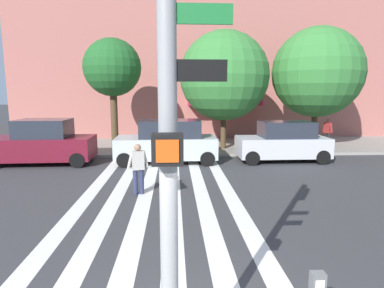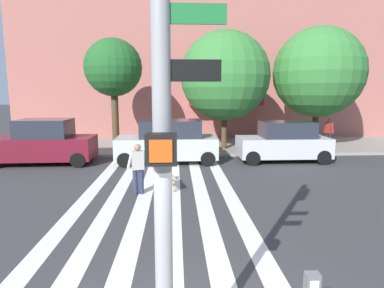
{
  "view_description": "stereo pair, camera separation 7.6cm",
  "coord_description": "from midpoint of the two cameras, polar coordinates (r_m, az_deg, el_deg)",
  "views": [
    {
      "loc": [
        -0.22,
        -3.52,
        3.25
      ],
      "look_at": [
        0.41,
        7.77,
        1.44
      ],
      "focal_mm": 30.21,
      "sensor_mm": 36.0,
      "label": 1
    },
    {
      "loc": [
        -0.14,
        -3.52,
        3.25
      ],
      "look_at": [
        0.41,
        7.77,
        1.44
      ],
      "focal_mm": 30.21,
      "sensor_mm": 36.0,
      "label": 2
    }
  ],
  "objects": [
    {
      "name": "pedestrian_dog_walker",
      "position": [
        10.46,
        -9.33,
        -3.86
      ],
      "size": [
        0.7,
        0.33,
        1.64
      ],
      "color": "#282D4C",
      "rests_on": "ground_plane"
    },
    {
      "name": "parked_car_near_curb",
      "position": [
        16.23,
        -24.75,
        0.14
      ],
      "size": [
        4.69,
        2.13,
        2.05
      ],
      "color": "maroon",
      "rests_on": "ground_plane"
    },
    {
      "name": "pedestrian_bystander",
      "position": [
        19.8,
        23.09,
        2.07
      ],
      "size": [
        0.37,
        0.68,
        1.64
      ],
      "color": "black",
      "rests_on": "sidewalk_far"
    },
    {
      "name": "dog_on_leash",
      "position": [
        10.89,
        -3.9,
        -5.85
      ],
      "size": [
        0.46,
        1.13,
        0.65
      ],
      "color": "tan",
      "rests_on": "ground_plane"
    },
    {
      "name": "parked_car_behind_first",
      "position": [
        15.05,
        -4.16,
        0.37
      ],
      "size": [
        4.66,
        2.1,
        1.99
      ],
      "color": "#B2B8B7",
      "rests_on": "ground_plane"
    },
    {
      "name": "ground_plane",
      "position": [
        10.34,
        -1.69,
        -9.23
      ],
      "size": [
        160.0,
        160.0,
        0.0
      ],
      "primitive_type": "plane",
      "color": "#353538"
    },
    {
      "name": "street_tree_middle",
      "position": [
        17.94,
        5.97,
        11.85
      ],
      "size": [
        4.84,
        4.84,
        6.4
      ],
      "color": "#4C3823",
      "rests_on": "sidewalk_far"
    },
    {
      "name": "street_tree_further",
      "position": [
        19.77,
        21.52,
        11.67
      ],
      "size": [
        5.0,
        5.0,
        6.71
      ],
      "color": "#4C3823",
      "rests_on": "sidewalk_far"
    },
    {
      "name": "apartment_block",
      "position": [
        31.71,
        5.96,
        23.47
      ],
      "size": [
        31.03,
        17.94,
        22.3
      ],
      "color": "#A45E55",
      "rests_on": "ground_plane"
    },
    {
      "name": "crosswalk_stripes",
      "position": [
        10.35,
        -5.63,
        -9.23
      ],
      "size": [
        4.95,
        11.99,
        0.01
      ],
      "color": "silver",
      "rests_on": "ground_plane"
    },
    {
      "name": "parked_car_third_in_line",
      "position": [
        15.9,
        16.02,
        0.31
      ],
      "size": [
        4.22,
        1.89,
        1.9
      ],
      "color": "#BBBCC3",
      "rests_on": "ground_plane"
    },
    {
      "name": "sidewalk_far",
      "position": [
        19.37,
        -2.23,
        -0.34
      ],
      "size": [
        80.0,
        6.0,
        0.15
      ],
      "primitive_type": "cube",
      "color": "gray",
      "rests_on": "ground_plane"
    },
    {
      "name": "street_tree_nearest",
      "position": [
        18.66,
        -13.59,
        12.86
      ],
      "size": [
        3.15,
        3.15,
        6.03
      ],
      "color": "#4C3823",
      "rests_on": "sidewalk_far"
    },
    {
      "name": "traffic_light_pole",
      "position": [
        3.01,
        -4.66,
        14.23
      ],
      "size": [
        0.74,
        0.46,
        5.8
      ],
      "color": "gray",
      "rests_on": "sidewalk_near"
    }
  ]
}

